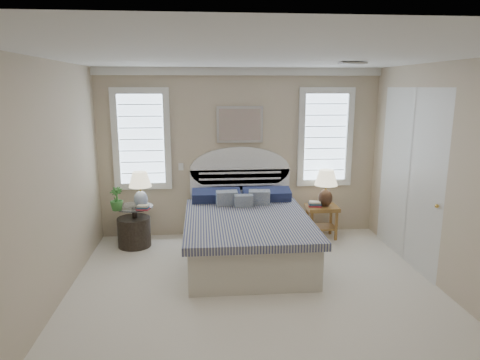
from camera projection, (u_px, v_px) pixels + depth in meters
name	position (u px, v px, depth m)	size (l,w,h in m)	color
floor	(260.00, 307.00, 4.78)	(4.50, 5.00, 0.01)	beige
ceiling	(262.00, 56.00, 4.20)	(4.50, 5.00, 0.01)	white
wall_back	(240.00, 153.00, 6.92)	(4.50, 0.02, 2.70)	#BDAF8E
wall_left	(39.00, 194.00, 4.29)	(0.02, 5.00, 2.70)	#BDAF8E
wall_right	(464.00, 185.00, 4.69)	(0.02, 5.00, 2.70)	#BDAF8E
crown_molding	(240.00, 71.00, 6.61)	(4.50, 0.08, 0.12)	white
hvac_vent	(353.00, 63.00, 5.09)	(0.30, 0.20, 0.02)	#B2B2B2
switch_plate	(181.00, 167.00, 6.87)	(0.08, 0.01, 0.12)	white
window_left	(142.00, 139.00, 6.71)	(0.90, 0.06, 1.60)	#C9E4FF
window_right	(325.00, 137.00, 6.97)	(0.90, 0.06, 1.60)	#C9E4FF
painting	(240.00, 125.00, 6.78)	(0.74, 0.04, 0.58)	silver
closet_door	(409.00, 176.00, 5.89)	(0.02, 1.80, 2.40)	silver
bed	(246.00, 231.00, 6.11)	(1.72, 2.28, 1.47)	beige
side_table_left	(135.00, 222.00, 6.55)	(0.56, 0.56, 0.63)	black
nightstand_right	(322.00, 215.00, 6.90)	(0.50, 0.40, 0.53)	olive
floor_pot	(134.00, 232.00, 6.56)	(0.50, 0.50, 0.45)	black
lamp_left	(140.00, 186.00, 6.38)	(0.40, 0.40, 0.55)	silver
lamp_right	(326.00, 184.00, 6.80)	(0.39, 0.39, 0.60)	black
potted_plant	(116.00, 199.00, 6.25)	(0.19, 0.19, 0.34)	#376E2C
books_left	(143.00, 208.00, 6.30)	(0.19, 0.15, 0.07)	#A12835
books_right	(315.00, 204.00, 6.84)	(0.22, 0.17, 0.08)	#A12835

